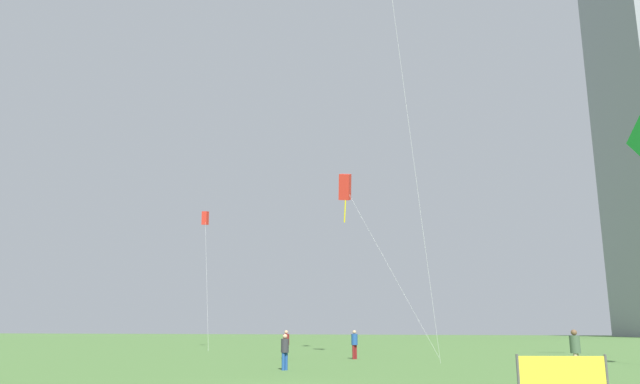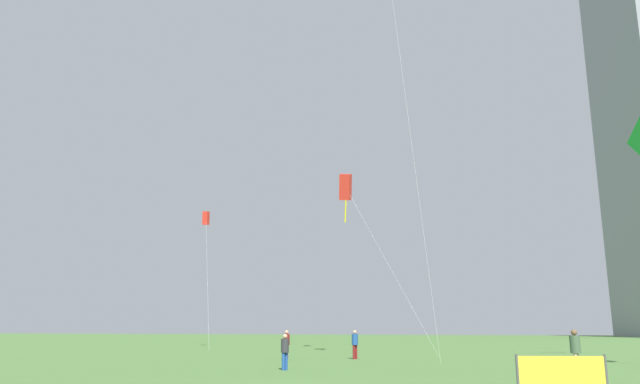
% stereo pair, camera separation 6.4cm
% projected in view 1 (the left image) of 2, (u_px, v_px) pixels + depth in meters
% --- Properties ---
extents(person_standing_0, '(0.36, 0.36, 1.61)m').
position_uv_depth(person_standing_0, '(285.00, 349.00, 27.66)').
color(person_standing_0, '#1E478C').
rests_on(person_standing_0, ground).
extents(person_standing_1, '(0.39, 0.39, 1.73)m').
position_uv_depth(person_standing_1, '(354.00, 342.00, 37.21)').
color(person_standing_1, maroon).
rests_on(person_standing_1, ground).
extents(person_standing_2, '(0.41, 0.41, 1.82)m').
position_uv_depth(person_standing_2, '(575.00, 349.00, 24.46)').
color(person_standing_2, tan).
rests_on(person_standing_2, ground).
extents(person_standing_4, '(0.38, 0.38, 1.73)m').
position_uv_depth(person_standing_4, '(286.00, 342.00, 37.21)').
color(person_standing_4, '#593372').
rests_on(person_standing_4, ground).
extents(kite_flying_0, '(7.02, 2.20, 13.18)m').
position_uv_depth(kite_flying_0, '(345.00, 187.00, 45.01)').
color(kite_flying_0, silver).
rests_on(kite_flying_0, ground).
extents(kite_flying_2, '(3.71, 5.55, 12.83)m').
position_uv_depth(kite_flying_2, '(205.00, 218.00, 58.08)').
color(kite_flying_2, silver).
rests_on(kite_flying_2, ground).
extents(event_banner, '(2.58, 0.68, 1.13)m').
position_uv_depth(event_banner, '(562.00, 373.00, 17.81)').
color(event_banner, '#4C4C4C').
rests_on(event_banner, ground).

